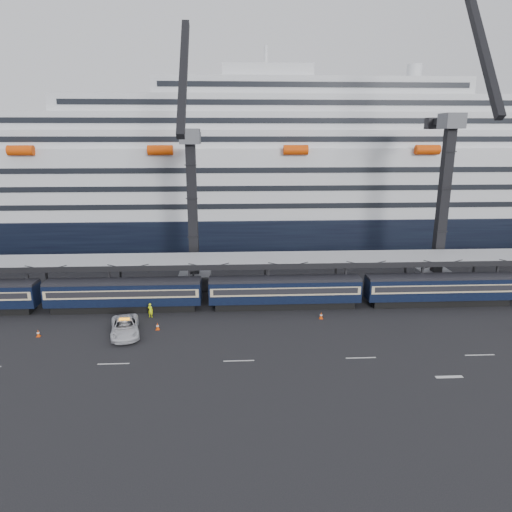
{
  "coord_description": "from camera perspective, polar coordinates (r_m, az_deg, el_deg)",
  "views": [
    {
      "loc": [
        -14.35,
        -44.12,
        21.23
      ],
      "look_at": [
        -11.63,
        10.0,
        6.78
      ],
      "focal_mm": 32.0,
      "sensor_mm": 36.0,
      "label": 1
    }
  ],
  "objects": [
    {
      "name": "lane_markings",
      "position": [
        49.68,
        24.96,
        -11.85
      ],
      "size": [
        111.0,
        4.27,
        0.02
      ],
      "color": "beige",
      "rests_on": "ground"
    },
    {
      "name": "worker",
      "position": [
        56.39,
        -13.07,
        -6.62
      ],
      "size": [
        0.76,
        0.64,
        1.76
      ],
      "primitive_type": "imported",
      "rotation": [
        0.0,
        0.0,
        2.75
      ],
      "color": "#E4FF0D",
      "rests_on": "ground"
    },
    {
      "name": "traffic_cone_b",
      "position": [
        55.44,
        -25.58,
        -8.69
      ],
      "size": [
        0.4,
        0.4,
        0.81
      ],
      "color": "#DD4206",
      "rests_on": "ground"
    },
    {
      "name": "canopy",
      "position": [
        61.96,
        10.61,
        -0.27
      ],
      "size": [
        130.0,
        6.25,
        5.53
      ],
      "color": "#9EA1A6",
      "rests_on": "ground"
    },
    {
      "name": "crane_dark_mid",
      "position": [
        68.78,
        22.59,
        7.23
      ],
      "size": [
        4.5,
        18.24,
        39.64
      ],
      "color": "#515359",
      "rests_on": "ground"
    },
    {
      "name": "crane_dark_near",
      "position": [
        63.65,
        -7.99,
        6.39
      ],
      "size": [
        4.5,
        17.75,
        35.08
      ],
      "color": "#515359",
      "rests_on": "ground"
    },
    {
      "name": "pickup_truck",
      "position": [
        52.39,
        -16.06,
        -8.54
      ],
      "size": [
        4.24,
        6.82,
        1.76
      ],
      "primitive_type": "imported",
      "rotation": [
        0.0,
        0.0,
        0.22
      ],
      "color": "silver",
      "rests_on": "ground"
    },
    {
      "name": "train",
      "position": [
        58.18,
        6.9,
        -4.27
      ],
      "size": [
        133.05,
        3.0,
        4.05
      ],
      "color": "black",
      "rests_on": "ground"
    },
    {
      "name": "traffic_cone_d",
      "position": [
        55.25,
        8.14,
        -7.35
      ],
      "size": [
        0.42,
        0.42,
        0.85
      ],
      "color": "#DD4206",
      "rests_on": "ground"
    },
    {
      "name": "cruise_ship",
      "position": [
        91.51,
        5.54,
        9.29
      ],
      "size": [
        214.09,
        28.84,
        34.0
      ],
      "color": "black",
      "rests_on": "ground"
    },
    {
      "name": "traffic_cone_c",
      "position": [
        52.96,
        -12.21,
        -8.57
      ],
      "size": [
        0.42,
        0.42,
        0.84
      ],
      "color": "#DD4206",
      "rests_on": "ground"
    },
    {
      "name": "ground",
      "position": [
        51.02,
        13.96,
        -10.13
      ],
      "size": [
        260.0,
        260.0,
        0.0
      ],
      "primitive_type": "plane",
      "color": "black",
      "rests_on": "ground"
    }
  ]
}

